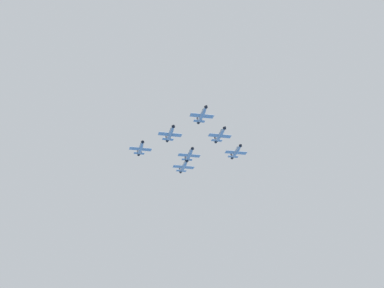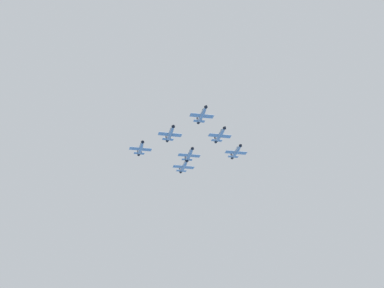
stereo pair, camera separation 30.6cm
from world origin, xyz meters
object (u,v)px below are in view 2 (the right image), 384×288
(jet_slot_rear, at_px, (189,154))
(jet_trailing, at_px, (184,166))
(jet_left_wingman, at_px, (220,135))
(jet_left_outer, at_px, (236,151))
(jet_right_outer, at_px, (141,148))
(jet_lead, at_px, (202,115))
(jet_right_wingman, at_px, (170,133))

(jet_slot_rear, height_order, jet_trailing, jet_slot_rear)
(jet_left_wingman, bearing_deg, jet_left_outer, 139.03)
(jet_right_outer, bearing_deg, jet_lead, 40.29)
(jet_lead, height_order, jet_right_outer, jet_lead)
(jet_lead, height_order, jet_slot_rear, jet_lead)
(jet_slot_rear, bearing_deg, jet_trailing, -179.43)
(jet_right_wingman, distance_m, jet_left_outer, 35.40)
(jet_left_outer, distance_m, jet_right_outer, 44.00)
(jet_left_wingman, xyz_separation_m, jet_right_outer, (24.81, 25.25, -3.76))
(jet_lead, distance_m, jet_right_wingman, 17.34)
(jet_left_outer, relative_size, jet_right_outer, 1.02)
(jet_left_wingman, relative_size, jet_trailing, 0.99)
(jet_right_wingman, relative_size, jet_slot_rear, 1.02)
(jet_right_outer, xyz_separation_m, jet_slot_rear, (-8.61, -20.21, -1.12))
(jet_left_outer, xyz_separation_m, jet_right_outer, (17.23, 40.42, -2.26))
(jet_trailing, bearing_deg, jet_slot_rear, -0.79)
(jet_lead, height_order, jet_right_wingman, jet_lead)
(jet_lead, relative_size, jet_right_wingman, 0.98)
(jet_left_outer, height_order, jet_trailing, jet_left_outer)
(jet_lead, xyz_separation_m, jet_left_wingman, (7.58, -15.17, -2.08))
(jet_left_wingman, distance_m, jet_right_wingman, 22.02)
(jet_lead, relative_size, jet_left_outer, 0.99)
(jet_right_outer, distance_m, jet_trailing, 25.54)
(jet_right_wingman, bearing_deg, jet_left_outer, 110.90)
(jet_slot_rear, bearing_deg, jet_right_outer, -89.43)
(jet_left_outer, bearing_deg, jet_lead, -39.50)
(jet_trailing, bearing_deg, jet_left_wingman, 22.23)
(jet_left_wingman, relative_size, jet_left_outer, 1.00)
(jet_slot_rear, bearing_deg, jet_left_wingman, 40.94)
(jet_left_wingman, relative_size, jet_right_outer, 1.02)
(jet_lead, relative_size, jet_right_outer, 1.00)
(jet_left_outer, bearing_deg, jet_trailing, -119.60)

